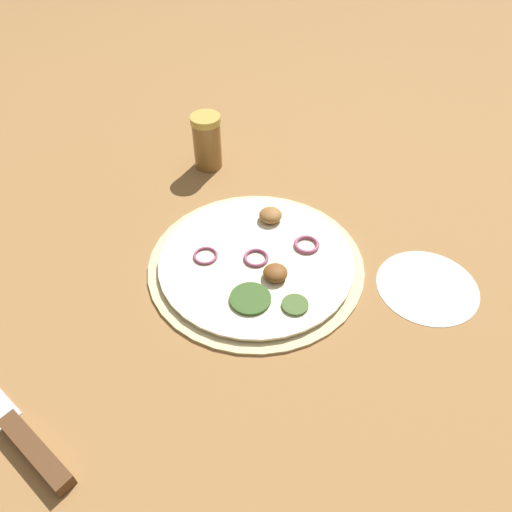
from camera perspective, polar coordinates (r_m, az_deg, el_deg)
ground_plane at (r=0.71m, az=0.00°, el=-1.02°), size 3.00×3.00×0.00m
pizza at (r=0.71m, az=0.09°, el=-0.66°), size 0.31×0.31×0.03m
knife at (r=0.62m, az=-25.65°, el=-17.50°), size 0.13×0.28×0.02m
spice_jar at (r=0.88m, az=-5.61°, el=12.91°), size 0.05×0.05×0.10m
flour_patch at (r=0.72m, az=18.99°, el=-3.31°), size 0.14×0.14×0.00m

